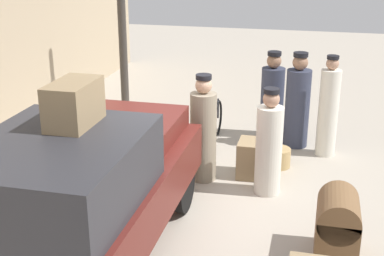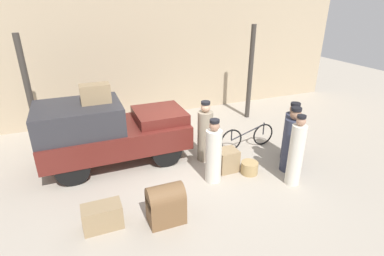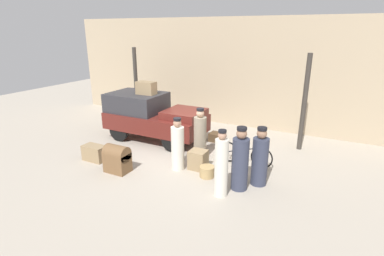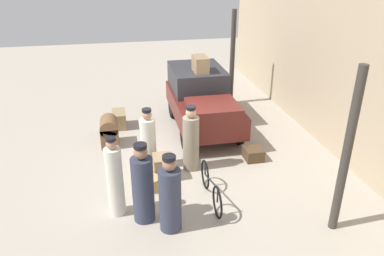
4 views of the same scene
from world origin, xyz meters
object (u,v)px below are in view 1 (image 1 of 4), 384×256
object	(u,v)px
porter_carrying_trunk	(203,133)
truck	(88,184)
wicker_basket	(277,157)
porter_with_bicycle	(297,105)
trunk_on_truck_roof	(74,104)
porter_lifting_near_truck	(328,110)
trunk_barrel_dark	(337,224)
conductor_in_dark_uniform	(269,147)
bicycle	(212,127)
suitcase_tan_flat	(99,162)
porter_standing_middle	(272,99)
suitcase_small_leather	(253,159)

from	to	relation	value
porter_carrying_trunk	truck	bearing A→B (deg)	161.51
wicker_basket	porter_with_bicycle	world-z (taller)	porter_with_bicycle
truck	trunk_on_truck_roof	xyz separation A→B (m)	(-0.18, 0.00, 1.00)
porter_lifting_near_truck	trunk_barrel_dark	world-z (taller)	porter_lifting_near_truck
porter_with_bicycle	porter_carrying_trunk	world-z (taller)	porter_with_bicycle
truck	porter_lifting_near_truck	size ratio (longest dim) A/B	2.14
porter_lifting_near_truck	trunk_on_truck_roof	world-z (taller)	trunk_on_truck_roof
conductor_in_dark_uniform	trunk_barrel_dark	size ratio (longest dim) A/B	1.94
bicycle	porter_with_bicycle	world-z (taller)	porter_with_bicycle
conductor_in_dark_uniform	suitcase_tan_flat	world-z (taller)	conductor_in_dark_uniform
porter_standing_middle	trunk_barrel_dark	size ratio (longest dim) A/B	1.97
porter_standing_middle	porter_carrying_trunk	xyz separation A→B (m)	(-2.16, 0.83, 0.03)
porter_lifting_near_truck	trunk_barrel_dark	size ratio (longest dim) A/B	2.12
wicker_basket	suitcase_tan_flat	world-z (taller)	suitcase_tan_flat
suitcase_small_leather	trunk_on_truck_roof	bearing A→B (deg)	151.90
conductor_in_dark_uniform	porter_standing_middle	bearing A→B (deg)	4.46
porter_carrying_trunk	conductor_in_dark_uniform	bearing A→B (deg)	-103.28
conductor_in_dark_uniform	suitcase_small_leather	distance (m)	0.75
wicker_basket	suitcase_tan_flat	distance (m)	2.91
porter_with_bicycle	porter_lifting_near_truck	bearing A→B (deg)	-120.12
bicycle	suitcase_tan_flat	bearing A→B (deg)	135.35
porter_with_bicycle	bicycle	bearing A→B (deg)	102.78
porter_carrying_trunk	suitcase_tan_flat	distance (m)	1.80
bicycle	suitcase_small_leather	bearing A→B (deg)	-142.30
conductor_in_dark_uniform	suitcase_tan_flat	bearing A→B (deg)	87.40
porter_lifting_near_truck	porter_carrying_trunk	bearing A→B (deg)	128.44
wicker_basket	trunk_on_truck_roof	distance (m)	4.24
suitcase_tan_flat	trunk_barrel_dark	distance (m)	4.03
truck	bicycle	world-z (taller)	truck
conductor_in_dark_uniform	porter_carrying_trunk	world-z (taller)	porter_carrying_trunk
wicker_basket	trunk_on_truck_roof	bearing A→B (deg)	150.52
truck	porter_standing_middle	size ratio (longest dim) A/B	2.30
truck	porter_carrying_trunk	bearing A→B (deg)	-18.49
trunk_barrel_dark	conductor_in_dark_uniform	bearing A→B (deg)	32.94
suitcase_tan_flat	trunk_on_truck_roof	distance (m)	3.19
wicker_basket	suitcase_small_leather	xyz separation A→B (m)	(-0.46, 0.35, 0.13)
wicker_basket	porter_with_bicycle	xyz separation A→B (m)	(1.02, -0.23, 0.62)
wicker_basket	suitcase_tan_flat	bearing A→B (deg)	107.38
porter_lifting_near_truck	trunk_on_truck_roof	size ratio (longest dim) A/B	2.46
trunk_barrel_dark	trunk_on_truck_roof	bearing A→B (deg)	107.20
suitcase_tan_flat	trunk_barrel_dark	world-z (taller)	trunk_barrel_dark
suitcase_small_leather	suitcase_tan_flat	distance (m)	2.47
conductor_in_dark_uniform	trunk_on_truck_roof	size ratio (longest dim) A/B	2.25
bicycle	trunk_barrel_dark	bearing A→B (deg)	-146.03
truck	wicker_basket	bearing A→B (deg)	-30.89
bicycle	wicker_basket	xyz separation A→B (m)	(-0.69, -1.24, -0.19)
wicker_basket	conductor_in_dark_uniform	distance (m)	1.15
porter_with_bicycle	truck	bearing A→B (deg)	153.12
conductor_in_dark_uniform	truck	bearing A→B (deg)	139.90
bicycle	porter_lifting_near_truck	xyz separation A→B (m)	(0.02, -2.00, 0.46)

